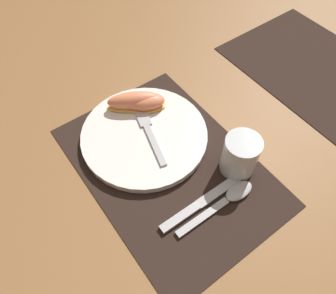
% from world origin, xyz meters
% --- Properties ---
extents(ground_plane, '(3.00, 3.00, 0.00)m').
position_xyz_m(ground_plane, '(0.00, 0.00, 0.00)').
color(ground_plane, olive).
extents(placemat, '(0.47, 0.33, 0.00)m').
position_xyz_m(placemat, '(0.00, 0.00, 0.00)').
color(placemat, black).
rests_on(placemat, ground_plane).
extents(placemat_far, '(0.47, 0.33, 0.00)m').
position_xyz_m(placemat_far, '(-0.00, 0.49, 0.00)').
color(placemat_far, black).
rests_on(placemat_far, ground_plane).
extents(plate, '(0.28, 0.28, 0.02)m').
position_xyz_m(plate, '(-0.09, -0.00, 0.01)').
color(plate, white).
rests_on(plate, placemat).
extents(juice_glass, '(0.07, 0.07, 0.09)m').
position_xyz_m(juice_glass, '(0.09, 0.11, 0.04)').
color(juice_glass, silver).
rests_on(juice_glass, placemat).
extents(knife, '(0.02, 0.22, 0.01)m').
position_xyz_m(knife, '(0.11, 0.01, 0.01)').
color(knife, '#BCBCC1').
rests_on(knife, placemat).
extents(spoon, '(0.03, 0.18, 0.01)m').
position_xyz_m(spoon, '(0.13, 0.05, 0.01)').
color(spoon, '#BCBCC1').
rests_on(spoon, placemat).
extents(fork, '(0.18, 0.07, 0.00)m').
position_xyz_m(fork, '(-0.10, 0.01, 0.02)').
color(fork, '#BCBCC1').
rests_on(fork, plate).
extents(citrus_wedge_0, '(0.09, 0.11, 0.03)m').
position_xyz_m(citrus_wedge_0, '(-0.15, 0.05, 0.03)').
color(citrus_wedge_0, '#F7C656').
rests_on(citrus_wedge_0, plate).
extents(citrus_wedge_1, '(0.10, 0.13, 0.04)m').
position_xyz_m(citrus_wedge_1, '(-0.17, 0.03, 0.04)').
color(citrus_wedge_1, '#F7C656').
rests_on(citrus_wedge_1, plate).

